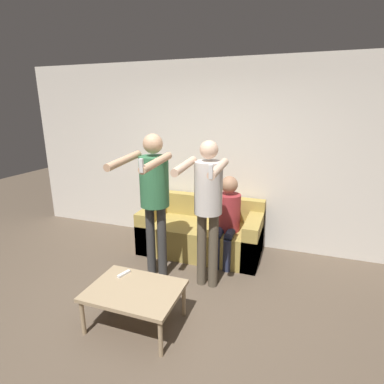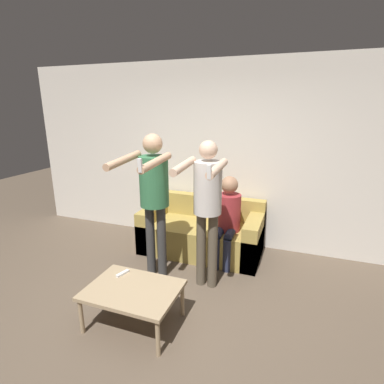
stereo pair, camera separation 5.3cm
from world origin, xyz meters
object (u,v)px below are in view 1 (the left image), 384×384
object	(u,v)px
couch	(202,233)
person_seated	(227,216)
person_standing_right	(208,199)
coffee_table	(135,292)
person_standing_left	(154,189)
remote_on_table	(124,274)

from	to	relation	value
couch	person_seated	xyz separation A→B (m)	(0.41, -0.17, 0.38)
person_standing_right	person_seated	world-z (taller)	person_standing_right
coffee_table	person_seated	bearing A→B (deg)	70.60
coffee_table	person_standing_left	bearing A→B (deg)	102.72
person_standing_left	coffee_table	xyz separation A→B (m)	(0.19, -0.86, -0.78)
person_seated	remote_on_table	xyz separation A→B (m)	(-0.76, -1.36, -0.25)
couch	person_standing_left	xyz separation A→B (m)	(-0.33, -0.84, 0.86)
person_seated	coffee_table	size ratio (longest dim) A/B	1.36
person_standing_left	remote_on_table	xyz separation A→B (m)	(-0.03, -0.68, -0.72)
couch	person_seated	distance (m)	0.58
person_standing_left	person_standing_right	xyz separation A→B (m)	(0.65, 0.00, -0.05)
person_standing_right	remote_on_table	world-z (taller)	person_standing_right
person_seated	remote_on_table	size ratio (longest dim) A/B	7.68
remote_on_table	coffee_table	bearing A→B (deg)	-38.71
couch	remote_on_table	bearing A→B (deg)	-103.16
person_seated	coffee_table	bearing A→B (deg)	-109.40
couch	person_standing_right	bearing A→B (deg)	-68.74
couch	remote_on_table	size ratio (longest dim) A/B	11.06
person_standing_left	remote_on_table	size ratio (longest dim) A/B	11.48
remote_on_table	person_standing_left	bearing A→B (deg)	87.51
coffee_table	remote_on_table	xyz separation A→B (m)	(-0.22, 0.18, 0.05)
couch	coffee_table	size ratio (longest dim) A/B	1.96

